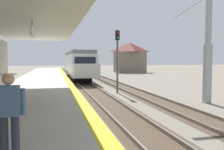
% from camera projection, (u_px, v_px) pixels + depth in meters
% --- Properties ---
extents(station_platform, '(5.00, 80.00, 0.91)m').
position_uv_depth(station_platform, '(36.00, 98.00, 14.64)').
color(station_platform, '#B7B5AD').
rests_on(station_platform, ground).
extents(track_pair_nearest_platform, '(2.34, 120.00, 0.16)m').
position_uv_depth(track_pair_nearest_platform, '(97.00, 93.00, 19.58)').
color(track_pair_nearest_platform, '#4C3D2D').
rests_on(track_pair_nearest_platform, ground).
extents(track_pair_middle, '(2.34, 120.00, 0.16)m').
position_uv_depth(track_pair_middle, '(136.00, 92.00, 20.37)').
color(track_pair_middle, '#4C3D2D').
rests_on(track_pair_middle, ground).
extents(approaching_train, '(2.93, 19.60, 4.76)m').
position_uv_depth(approaching_train, '(78.00, 64.00, 34.74)').
color(approaching_train, silver).
rests_on(approaching_train, ground).
extents(commuter_person, '(0.59, 0.30, 1.67)m').
position_uv_depth(commuter_person, '(9.00, 113.00, 4.43)').
color(commuter_person, '#33384C').
rests_on(commuter_person, station_platform).
extents(rail_signal_post, '(0.32, 0.34, 5.20)m').
position_uv_depth(rail_signal_post, '(117.00, 55.00, 20.08)').
color(rail_signal_post, '#4C4C4C').
rests_on(rail_signal_post, ground).
extents(catenary_pylon_far_side, '(5.00, 0.40, 7.50)m').
position_uv_depth(catenary_pylon_far_side, '(204.00, 47.00, 15.27)').
color(catenary_pylon_far_side, '#9EA3A8').
rests_on(catenary_pylon_far_side, ground).
extents(distant_trackside_house, '(6.60, 5.28, 6.40)m').
position_uv_depth(distant_trackside_house, '(130.00, 57.00, 51.98)').
color(distant_trackside_house, '#7F705B').
rests_on(distant_trackside_house, ground).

